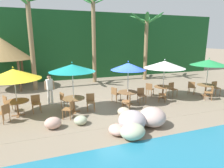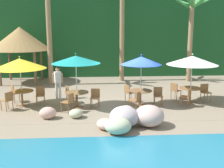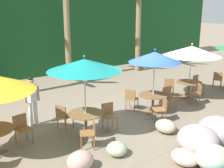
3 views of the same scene
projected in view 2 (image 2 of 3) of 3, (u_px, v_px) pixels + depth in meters
The scene contains 29 objects.
ground_plane at pixel (127, 104), 13.60m from camera, with size 120.00×120.00×0.00m, color gray.
terrace_deck at pixel (127, 104), 13.60m from camera, with size 18.00×5.20×0.01m.
foliage_backdrop at pixel (113, 36), 21.80m from camera, with size 28.00×2.40×6.00m.
rock_seawall at pixel (104, 115), 10.74m from camera, with size 17.30×3.40×0.87m.
umbrella_yellow at pixel (20, 64), 12.96m from camera, with size 2.44×2.44×2.39m.
dining_table_yellow at pixel (22, 93), 13.24m from camera, with size 1.10×1.10×0.74m.
chair_yellow_seaward at pixel (40, 94), 13.53m from camera, with size 0.48×0.48×0.87m.
chair_yellow_inland at pixel (15, 92), 13.89m from camera, with size 0.58×0.58×0.87m.
chair_yellow_left at pixel (8, 99), 12.52m from camera, with size 0.59×0.59×0.87m.
umbrella_teal at pixel (76, 60), 12.68m from camera, with size 2.23×2.23×2.55m.
dining_table_teal at pixel (77, 95), 13.00m from camera, with size 1.10×1.10×0.74m.
chair_teal_seaward at pixel (95, 97), 13.05m from camera, with size 0.48×0.48×0.87m.
chair_teal_inland at pixel (69, 93), 13.73m from camera, with size 0.55×0.55×0.87m.
chair_teal_left at pixel (69, 101), 12.23m from camera, with size 0.57×0.57×0.87m.
umbrella_blue at pixel (141, 61), 13.03m from camera, with size 1.91×1.91×2.47m.
dining_table_blue at pixel (141, 93), 13.34m from camera, with size 1.10×1.10×0.74m.
chair_blue_seaward at pixel (158, 95), 13.41m from camera, with size 0.46×0.47×0.87m.
chair_blue_inland at pixel (129, 92), 14.02m from camera, with size 0.57×0.57×0.87m.
chair_blue_left at pixel (136, 99), 12.57m from camera, with size 0.58×0.58×0.87m.
umbrella_white at pixel (192, 60), 13.59m from camera, with size 2.49×2.49×2.44m.
dining_table_white at pixel (190, 90), 13.89m from camera, with size 1.10×1.10×0.74m.
chair_white_seaward at pixel (205, 91), 14.15m from camera, with size 0.47×0.47×0.87m.
chair_white_inland at pixel (175, 90), 14.47m from camera, with size 0.60×0.59×0.87m.
chair_white_left at pixel (187, 96), 13.16m from camera, with size 0.59×0.59×0.87m.
palm_tree_nearest at pixel (49, 16), 17.47m from camera, with size 2.95×2.63×6.68m.
palm_tree_second at pixel (122, 16), 18.81m from camera, with size 2.72×2.77×7.05m.
palm_tree_third at pixel (191, 24), 18.74m from camera, with size 3.38×3.12×5.77m.
palapa_hut at pixel (20, 39), 18.46m from camera, with size 4.02×4.02×3.72m.
waiter_in_white at pixel (58, 80), 14.52m from camera, with size 0.52×0.34×1.70m.
Camera 2 is at (-1.58, -13.05, 3.69)m, focal length 44.80 mm.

